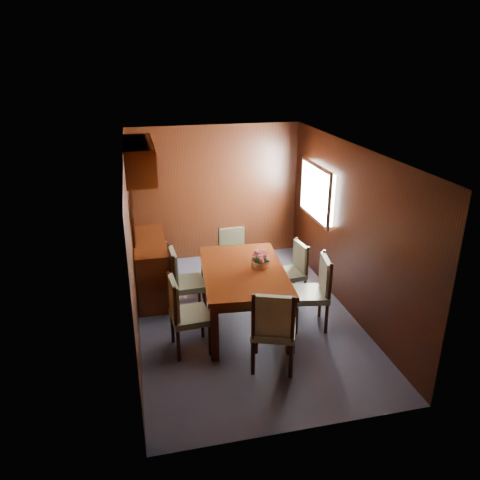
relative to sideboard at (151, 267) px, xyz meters
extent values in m
plane|color=#393C4E|center=(1.25, -1.00, -0.45)|extent=(4.50, 4.50, 0.00)
cube|color=black|center=(-0.25, -1.00, 0.75)|extent=(0.02, 4.50, 2.40)
cube|color=black|center=(2.75, -1.00, 0.75)|extent=(0.02, 4.50, 2.40)
cube|color=black|center=(1.25, 1.25, 0.75)|extent=(3.00, 0.02, 2.40)
cube|color=black|center=(1.25, -3.25, 0.75)|extent=(3.00, 0.02, 2.40)
cube|color=black|center=(1.25, -1.00, 1.95)|extent=(3.00, 4.50, 0.02)
cube|color=white|center=(2.73, 0.10, 1.00)|extent=(0.14, 1.10, 0.80)
cube|color=#B2B2B7|center=(2.66, 0.10, 1.00)|extent=(0.04, 1.20, 0.90)
cube|color=black|center=(-0.22, 0.00, 0.83)|extent=(0.03, 1.36, 0.41)
cube|color=silver|center=(-0.20, 0.00, 0.83)|extent=(0.01, 1.30, 0.35)
cube|color=black|center=(-0.05, 0.00, 1.68)|extent=(0.40, 1.40, 0.50)
cube|color=black|center=(0.00, 0.00, 0.00)|extent=(0.48, 1.40, 0.90)
cube|color=black|center=(0.64, -1.90, -0.07)|extent=(0.11, 0.11, 0.75)
cube|color=black|center=(1.59, -1.98, -0.07)|extent=(0.11, 0.11, 0.75)
cube|color=black|center=(0.78, -0.30, -0.07)|extent=(0.11, 0.11, 0.75)
cube|color=black|center=(1.73, -0.38, -0.07)|extent=(0.11, 0.11, 0.75)
cube|color=black|center=(1.19, -1.14, 0.25)|extent=(1.10, 1.69, 0.11)
cube|color=black|center=(1.19, -1.14, 0.34)|extent=(1.24, 1.83, 0.07)
cylinder|color=black|center=(0.18, -1.41, -0.25)|extent=(0.05, 0.05, 0.41)
cylinder|color=black|center=(0.21, -1.83, -0.25)|extent=(0.05, 0.05, 0.41)
cylinder|color=black|center=(0.57, -1.38, -0.25)|extent=(0.05, 0.05, 0.41)
cylinder|color=black|center=(0.61, -1.80, -0.25)|extent=(0.05, 0.05, 0.41)
cube|color=#647357|center=(0.39, -1.61, 0.02)|extent=(0.50, 0.52, 0.08)
cylinder|color=black|center=(0.17, -1.41, 0.29)|extent=(0.05, 0.05, 0.54)
cylinder|color=black|center=(0.20, -1.83, 0.29)|extent=(0.05, 0.05, 0.54)
cube|color=#647357|center=(0.20, -1.62, 0.31)|extent=(0.10, 0.44, 0.46)
cylinder|color=black|center=(0.26, -0.53, -0.24)|extent=(0.05, 0.05, 0.41)
cylinder|color=black|center=(0.28, -0.95, -0.24)|extent=(0.05, 0.05, 0.41)
cylinder|color=black|center=(0.66, -0.51, -0.24)|extent=(0.05, 0.05, 0.41)
cylinder|color=black|center=(0.68, -0.93, -0.24)|extent=(0.05, 0.05, 0.41)
cube|color=#647357|center=(0.47, -0.73, 0.02)|extent=(0.49, 0.51, 0.08)
cylinder|color=black|center=(0.25, -0.53, 0.30)|extent=(0.05, 0.05, 0.55)
cylinder|color=black|center=(0.27, -0.95, 0.30)|extent=(0.05, 0.05, 0.55)
cube|color=#647357|center=(0.28, -0.74, 0.32)|extent=(0.09, 0.45, 0.46)
cylinder|color=black|center=(2.20, -1.67, -0.24)|extent=(0.05, 0.05, 0.42)
cylinder|color=black|center=(2.28, -1.25, -0.24)|extent=(0.05, 0.05, 0.42)
cylinder|color=black|center=(1.81, -1.59, -0.24)|extent=(0.05, 0.05, 0.42)
cylinder|color=black|center=(1.88, -1.17, -0.24)|extent=(0.05, 0.05, 0.42)
cube|color=#647357|center=(2.04, -1.42, 0.03)|extent=(0.55, 0.57, 0.09)
cylinder|color=black|center=(2.21, -1.67, 0.31)|extent=(0.05, 0.05, 0.55)
cylinder|color=black|center=(2.29, -1.25, 0.31)|extent=(0.05, 0.05, 0.55)
cube|color=#647357|center=(2.23, -1.45, 0.33)|extent=(0.14, 0.45, 0.47)
cylinder|color=black|center=(2.22, -0.83, -0.27)|extent=(0.04, 0.04, 0.37)
cylinder|color=black|center=(2.17, -0.45, -0.27)|extent=(0.04, 0.04, 0.37)
cylinder|color=black|center=(1.86, -0.87, -0.27)|extent=(0.04, 0.04, 0.37)
cylinder|color=black|center=(1.81, -0.49, -0.27)|extent=(0.04, 0.04, 0.37)
cube|color=#647357|center=(2.01, -0.66, -0.02)|extent=(0.46, 0.48, 0.08)
cylinder|color=black|center=(2.22, -0.83, 0.22)|extent=(0.04, 0.04, 0.49)
cylinder|color=black|center=(2.18, -0.45, 0.22)|extent=(0.04, 0.04, 0.49)
cube|color=#647357|center=(2.18, -0.64, 0.24)|extent=(0.10, 0.40, 0.42)
cylinder|color=black|center=(1.03, -2.28, -0.23)|extent=(0.05, 0.05, 0.43)
cylinder|color=black|center=(1.44, -2.44, -0.23)|extent=(0.05, 0.05, 0.43)
cylinder|color=black|center=(1.18, -1.89, -0.23)|extent=(0.05, 0.05, 0.43)
cylinder|color=black|center=(1.59, -2.05, -0.23)|extent=(0.05, 0.05, 0.43)
cube|color=#647357|center=(1.31, -2.16, 0.05)|extent=(0.65, 0.63, 0.09)
cylinder|color=black|center=(1.02, -2.29, 0.33)|extent=(0.05, 0.05, 0.57)
cylinder|color=black|center=(1.44, -2.45, 0.33)|extent=(0.05, 0.05, 0.57)
cube|color=#647357|center=(1.24, -2.35, 0.36)|extent=(0.46, 0.23, 0.49)
cylinder|color=black|center=(1.50, 0.16, -0.26)|extent=(0.04, 0.04, 0.38)
cylinder|color=black|center=(1.10, 0.14, -0.26)|extent=(0.04, 0.04, 0.38)
cylinder|color=black|center=(1.52, -0.21, -0.26)|extent=(0.04, 0.04, 0.38)
cylinder|color=black|center=(1.12, -0.23, -0.26)|extent=(0.04, 0.04, 0.38)
cube|color=#647357|center=(1.31, -0.03, -0.01)|extent=(0.48, 0.46, 0.08)
cylinder|color=black|center=(1.49, 0.17, 0.25)|extent=(0.04, 0.04, 0.51)
cylinder|color=black|center=(1.10, 0.15, 0.25)|extent=(0.04, 0.04, 0.51)
cube|color=#647357|center=(1.30, 0.14, 0.27)|extent=(0.42, 0.08, 0.43)
cylinder|color=#CA703D|center=(1.43, -1.09, 0.40)|extent=(0.23, 0.23, 0.07)
sphere|color=#1B531B|center=(1.43, -1.09, 0.46)|extent=(0.18, 0.18, 0.18)
camera|label=1|loc=(-0.14, -6.66, 3.08)|focal=35.00mm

